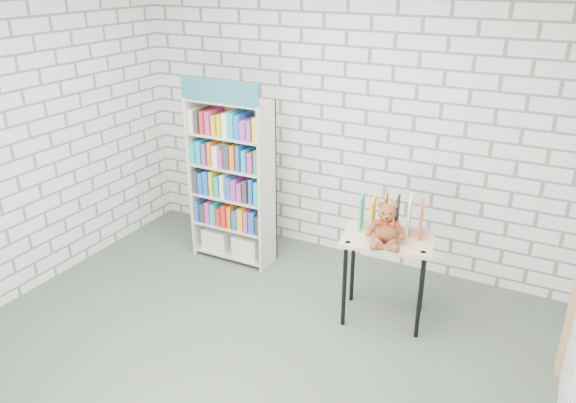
% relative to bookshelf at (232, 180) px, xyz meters
% --- Properties ---
extents(ground, '(4.50, 4.50, 0.00)m').
position_rel_bookshelf_xyz_m(ground, '(0.90, -1.36, -0.85)').
color(ground, '#475446').
rests_on(ground, ground).
extents(room_shell, '(4.52, 4.02, 2.81)m').
position_rel_bookshelf_xyz_m(room_shell, '(0.90, -1.36, 0.93)').
color(room_shell, silver).
rests_on(room_shell, ground).
extents(bookshelf, '(0.83, 0.32, 1.87)m').
position_rel_bookshelf_xyz_m(bookshelf, '(0.00, 0.00, 0.00)').
color(bookshelf, beige).
rests_on(bookshelf, ground).
extents(display_table, '(0.81, 0.63, 0.78)m').
position_rel_bookshelf_xyz_m(display_table, '(1.72, -0.35, -0.18)').
color(display_table, tan).
rests_on(display_table, ground).
extents(table_books, '(0.54, 0.32, 0.30)m').
position_rel_bookshelf_xyz_m(table_books, '(1.70, -0.23, 0.08)').
color(table_books, '#2AB999').
rests_on(table_books, display_table).
extents(teddy_bear, '(0.31, 0.31, 0.34)m').
position_rel_bookshelf_xyz_m(teddy_bear, '(1.73, -0.46, 0.06)').
color(teddy_bear, brown).
rests_on(teddy_bear, display_table).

